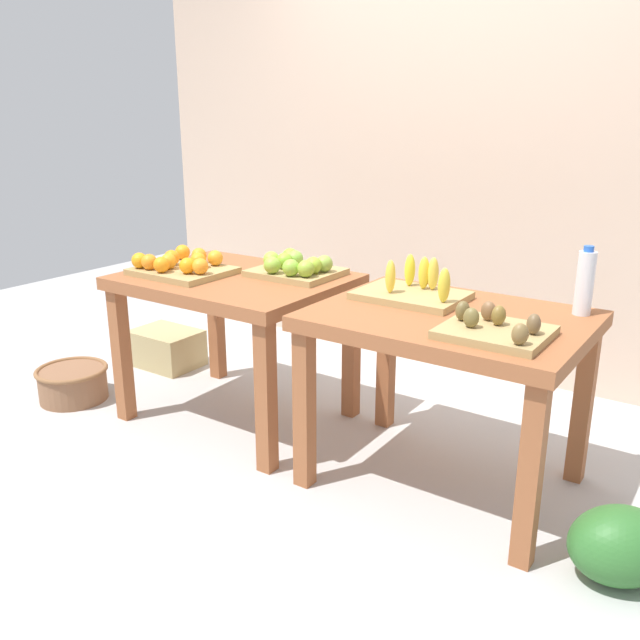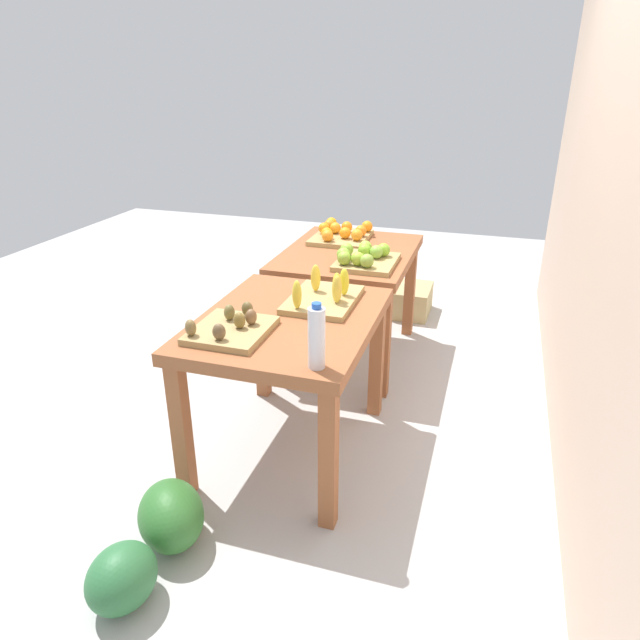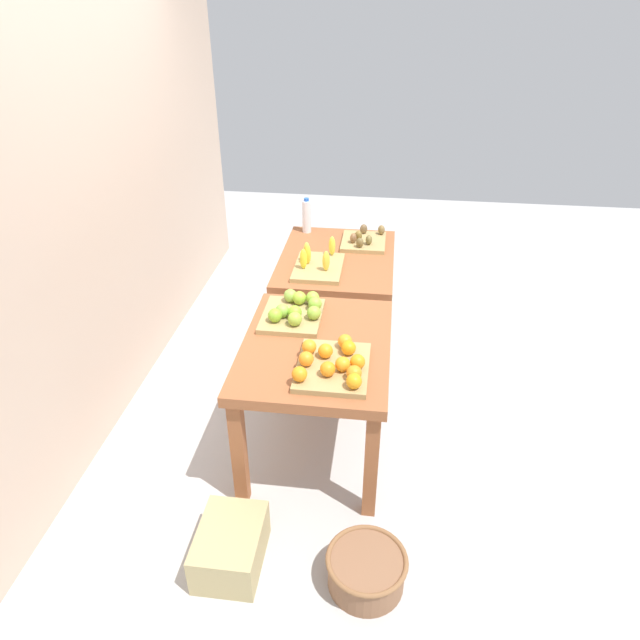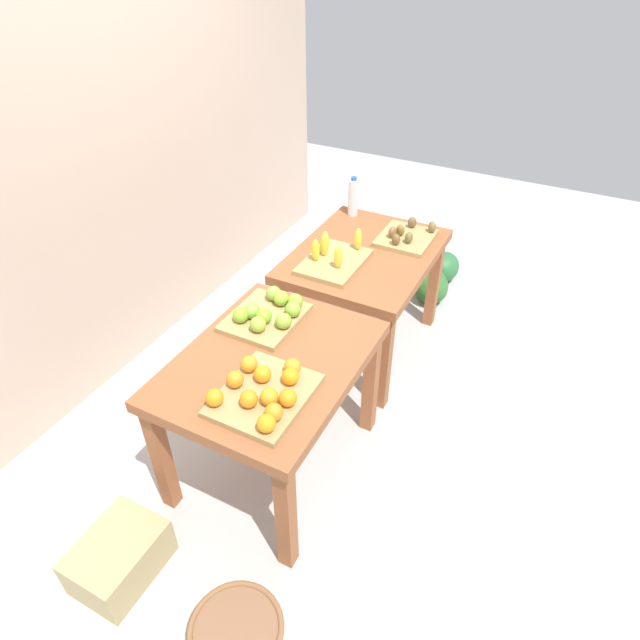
{
  "view_description": "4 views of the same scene",
  "coord_description": "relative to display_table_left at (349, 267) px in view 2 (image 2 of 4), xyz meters",
  "views": [
    {
      "loc": [
        1.55,
        -2.33,
        1.48
      ],
      "look_at": [
        -0.09,
        0.04,
        0.59
      ],
      "focal_mm": 37.33,
      "sensor_mm": 36.0,
      "label": 1
    },
    {
      "loc": [
        2.85,
        0.88,
        1.81
      ],
      "look_at": [
        0.07,
        0.0,
        0.52
      ],
      "focal_mm": 32.09,
      "sensor_mm": 36.0,
      "label": 2
    },
    {
      "loc": [
        -3.09,
        -0.35,
        2.44
      ],
      "look_at": [
        -0.05,
        0.04,
        0.58
      ],
      "focal_mm": 31.86,
      "sensor_mm": 36.0,
      "label": 3
    },
    {
      "loc": [
        -2.13,
        -1.08,
        2.4
      ],
      "look_at": [
        -0.02,
        0.01,
        0.6
      ],
      "focal_mm": 30.34,
      "sensor_mm": 36.0,
      "label": 4
    }
  ],
  "objects": [
    {
      "name": "ground_plane",
      "position": [
        0.56,
        0.0,
        -0.63
      ],
      "size": [
        8.0,
        8.0,
        0.0
      ],
      "primitive_type": "plane",
      "color": "#B0AFAE"
    },
    {
      "name": "back_wall",
      "position": [
        0.56,
        1.35,
        0.87
      ],
      "size": [
        4.4,
        0.12,
        3.0
      ],
      "primitive_type": "cube",
      "color": "#CCAF98",
      "rests_on": "ground_plane"
    },
    {
      "name": "display_table_left",
      "position": [
        0.0,
        0.0,
        0.0
      ],
      "size": [
        1.04,
        0.8,
        0.74
      ],
      "color": "#945431",
      "rests_on": "ground_plane"
    },
    {
      "name": "display_table_right",
      "position": [
        1.12,
        0.0,
        0.0
      ],
      "size": [
        1.04,
        0.8,
        0.74
      ],
      "color": "#945431",
      "rests_on": "ground_plane"
    },
    {
      "name": "orange_bin",
      "position": [
        -0.23,
        -0.12,
        0.15
      ],
      "size": [
        0.44,
        0.38,
        0.11
      ],
      "color": "tan",
      "rests_on": "display_table_left"
    },
    {
      "name": "apple_bin",
      "position": [
        0.25,
        0.16,
        0.15
      ],
      "size": [
        0.4,
        0.36,
        0.11
      ],
      "color": "tan",
      "rests_on": "display_table_left"
    },
    {
      "name": "banana_crate",
      "position": [
        0.9,
        0.11,
        0.14
      ],
      "size": [
        0.44,
        0.32,
        0.17
      ],
      "color": "tan",
      "rests_on": "display_table_right"
    },
    {
      "name": "kiwi_bin",
      "position": [
        1.36,
        -0.17,
        0.14
      ],
      "size": [
        0.36,
        0.32,
        0.1
      ],
      "color": "tan",
      "rests_on": "display_table_right"
    },
    {
      "name": "water_bottle",
      "position": [
        1.54,
        0.28,
        0.23
      ],
      "size": [
        0.07,
        0.07,
        0.27
      ],
      "color": "silver",
      "rests_on": "display_table_right"
    },
    {
      "name": "watermelon_pile",
      "position": [
        1.99,
        -0.25,
        -0.5
      ],
      "size": [
        0.68,
        0.42,
        0.26
      ],
      "color": "#2C6A3A",
      "rests_on": "ground_plane"
    },
    {
      "name": "wicker_basket",
      "position": [
        -0.88,
        -0.35,
        -0.54
      ],
      "size": [
        0.38,
        0.38,
        0.18
      ],
      "color": "brown",
      "rests_on": "ground_plane"
    },
    {
      "name": "cardboard_produce_box",
      "position": [
        -0.85,
        0.3,
        -0.52
      ],
      "size": [
        0.4,
        0.3,
        0.22
      ],
      "primitive_type": "cube",
      "color": "tan",
      "rests_on": "ground_plane"
    }
  ]
}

